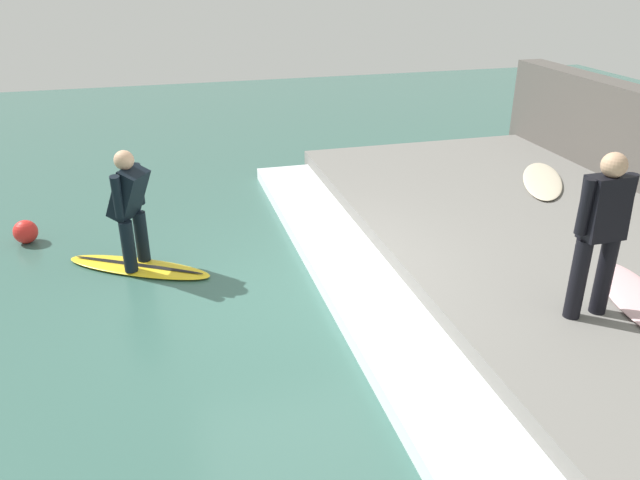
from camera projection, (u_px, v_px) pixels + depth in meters
ground_plane at (293, 296)px, 7.42m from camera, size 28.00×28.00×0.00m
concrete_ledge at (551, 249)px, 8.17m from camera, size 4.40×9.14×0.38m
wave_foam_crest at (357, 281)px, 7.58m from camera, size 0.94×8.69×0.19m
surfboard_riding at (139, 267)px, 8.06m from camera, size 1.96×1.43×0.07m
surfer_riding at (130, 204)px, 7.69m from camera, size 0.60×0.61×1.53m
surfer_waiting_near at (601, 228)px, 5.94m from camera, size 0.58×0.28×1.70m
surfboard_waiting_near at (635, 296)px, 6.60m from camera, size 1.03×1.71×0.06m
surfboard_spare at (542, 180)px, 9.99m from camera, size 1.47×1.93×0.06m
marker_buoy at (26, 232)px, 8.74m from camera, size 0.33×0.33×0.33m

